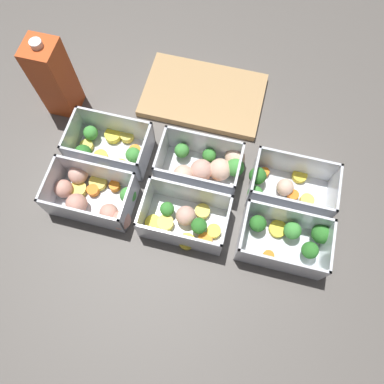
% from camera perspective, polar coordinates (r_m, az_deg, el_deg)
% --- Properties ---
extents(ground_plane, '(4.00, 4.00, 0.00)m').
position_cam_1_polar(ground_plane, '(0.80, 0.00, -0.74)').
color(ground_plane, '#56514C').
extents(container_near_left, '(0.19, 0.13, 0.08)m').
position_cam_1_polar(container_near_left, '(0.80, -14.94, -0.69)').
color(container_near_left, silver).
rests_on(container_near_left, ground_plane).
extents(container_near_center, '(0.17, 0.11, 0.08)m').
position_cam_1_polar(container_near_center, '(0.76, -1.13, -4.20)').
color(container_near_center, silver).
rests_on(container_near_center, ground_plane).
extents(container_near_right, '(0.18, 0.11, 0.08)m').
position_cam_1_polar(container_near_right, '(0.77, 14.45, -6.88)').
color(container_near_right, silver).
rests_on(container_near_right, ground_plane).
extents(container_far_left, '(0.17, 0.12, 0.08)m').
position_cam_1_polar(container_far_left, '(0.84, -12.63, 6.69)').
color(container_far_left, silver).
rests_on(container_far_left, ground_plane).
extents(container_far_center, '(0.19, 0.13, 0.08)m').
position_cam_1_polar(container_far_center, '(0.80, 2.15, 3.84)').
color(container_far_center, silver).
rests_on(container_far_center, ground_plane).
extents(container_far_right, '(0.18, 0.12, 0.08)m').
position_cam_1_polar(container_far_right, '(0.80, 13.84, 0.76)').
color(container_far_right, silver).
rests_on(container_far_right, ground_plane).
extents(juice_carton, '(0.07, 0.07, 0.20)m').
position_cam_1_polar(juice_carton, '(0.89, -20.28, 15.93)').
color(juice_carton, '#D14C1E').
rests_on(juice_carton, ground_plane).
extents(cutting_board, '(0.28, 0.18, 0.02)m').
position_cam_1_polar(cutting_board, '(0.92, 1.74, 14.54)').
color(cutting_board, tan).
rests_on(cutting_board, ground_plane).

